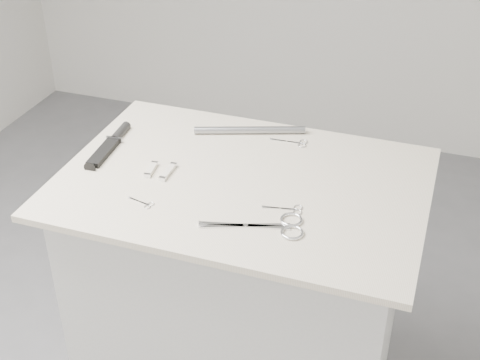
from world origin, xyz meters
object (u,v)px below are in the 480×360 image
(embroidery_scissors_b, at_px, (295,143))
(tiny_scissors, at_px, (144,203))
(plinth, at_px, (242,306))
(embroidery_scissors_a, at_px, (289,209))
(sheathed_knife, at_px, (111,143))
(large_shears, at_px, (275,226))
(pocket_knife_a, at_px, (168,172))
(metal_rail, at_px, (250,130))
(pocket_knife_b, at_px, (151,170))

(embroidery_scissors_b, bearing_deg, tiny_scissors, -126.38)
(plinth, bearing_deg, embroidery_scissors_b, 70.94)
(embroidery_scissors_a, xyz_separation_m, sheathed_knife, (-0.59, 0.15, 0.01))
(large_shears, height_order, pocket_knife_a, pocket_knife_a)
(tiny_scissors, height_order, metal_rail, metal_rail)
(metal_rail, bearing_deg, sheathed_knife, -150.82)
(large_shears, xyz_separation_m, sheathed_knife, (-0.58, 0.23, 0.01))
(large_shears, xyz_separation_m, embroidery_scissors_a, (0.01, 0.08, -0.00))
(tiny_scissors, bearing_deg, large_shears, 15.23)
(pocket_knife_b, bearing_deg, metal_rail, -39.83)
(pocket_knife_b, distance_m, metal_rail, 0.35)
(tiny_scissors, relative_size, pocket_knife_b, 1.01)
(pocket_knife_b, bearing_deg, sheathed_knife, 54.76)
(metal_rail, bearing_deg, tiny_scissors, -107.40)
(plinth, height_order, sheathed_knife, sheathed_knife)
(embroidery_scissors_b, height_order, metal_rail, metal_rail)
(plinth, xyz_separation_m, metal_rail, (-0.06, 0.26, 0.48))
(tiny_scissors, xyz_separation_m, pocket_knife_b, (-0.05, 0.15, 0.00))
(plinth, bearing_deg, pocket_knife_b, -171.11)
(plinth, height_order, metal_rail, metal_rail)
(sheathed_knife, bearing_deg, metal_rail, -64.95)
(plinth, relative_size, pocket_knife_a, 10.21)
(tiny_scissors, bearing_deg, embroidery_scissors_b, 69.37)
(embroidery_scissors_a, height_order, tiny_scissors, same)
(sheathed_knife, height_order, pocket_knife_a, sheathed_knife)
(embroidery_scissors_b, bearing_deg, pocket_knife_b, -142.96)
(pocket_knife_b, bearing_deg, pocket_knife_a, -92.51)
(plinth, bearing_deg, sheathed_knife, 172.94)
(pocket_knife_a, height_order, pocket_knife_b, pocket_knife_a)
(tiny_scissors, relative_size, metal_rail, 0.22)
(embroidery_scissors_b, height_order, pocket_knife_b, pocket_knife_b)
(plinth, xyz_separation_m, embroidery_scissors_a, (0.16, -0.10, 0.47))
(large_shears, xyz_separation_m, tiny_scissors, (-0.35, -0.01, -0.00))
(embroidery_scissors_b, bearing_deg, sheathed_knife, -162.46)
(sheathed_knife, height_order, pocket_knife_b, sheathed_knife)
(sheathed_knife, bearing_deg, pocket_knife_b, -122.35)
(large_shears, bearing_deg, embroidery_scissors_a, 63.87)
(pocket_knife_b, xyz_separation_m, metal_rail, (0.19, 0.30, 0.01))
(plinth, relative_size, metal_rail, 2.65)
(sheathed_knife, relative_size, pocket_knife_b, 3.32)
(pocket_knife_a, bearing_deg, large_shears, -112.09)
(tiny_scissors, height_order, pocket_knife_a, pocket_knife_a)
(pocket_knife_b, height_order, metal_rail, metal_rail)
(embroidery_scissors_b, height_order, tiny_scissors, same)
(pocket_knife_b, bearing_deg, tiny_scissors, -168.51)
(large_shears, relative_size, embroidery_scissors_a, 2.44)
(sheathed_knife, bearing_deg, pocket_knife_a, -115.89)
(embroidery_scissors_b, relative_size, metal_rail, 0.33)
(plinth, xyz_separation_m, embroidery_scissors_b, (0.08, 0.24, 0.47))
(sheathed_knife, xyz_separation_m, pocket_knife_b, (0.17, -0.09, -0.00))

